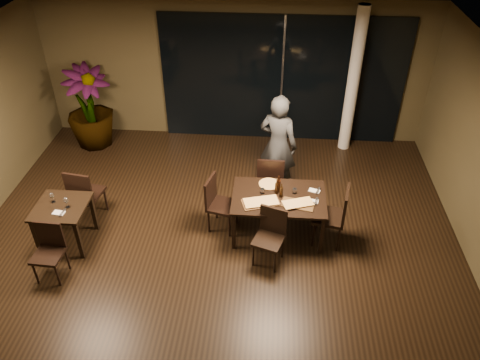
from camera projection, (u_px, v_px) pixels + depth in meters
name	position (u px, v px, depth m)	size (l,w,h in m)	color
ground	(212.00, 262.00, 7.34)	(8.00, 8.00, 0.00)	black
wall_back	(234.00, 70.00, 9.73)	(8.00, 0.10, 3.00)	#453D25
ceiling	(204.00, 83.00, 5.57)	(8.00, 8.00, 0.04)	silver
window_panel	(282.00, 80.00, 9.68)	(5.00, 0.06, 2.70)	black
column	(353.00, 82.00, 9.26)	(0.24, 0.24, 3.00)	white
main_table	(279.00, 200.00, 7.52)	(1.50, 1.00, 0.75)	black
side_table	(62.00, 212.00, 7.36)	(0.80, 0.80, 0.75)	black
chair_main_far	(270.00, 177.00, 8.24)	(0.48, 0.48, 1.00)	black
chair_main_near	(271.00, 233.00, 7.12)	(0.55, 0.55, 0.93)	black
chair_main_left	(218.00, 201.00, 7.72)	(0.55, 0.55, 0.97)	black
chair_main_right	(336.00, 213.00, 7.39)	(0.58, 0.58, 1.06)	black
chair_side_far	(84.00, 192.00, 7.87)	(0.54, 0.54, 1.02)	black
chair_side_near	(49.00, 248.00, 6.88)	(0.44, 0.44, 0.90)	black
diner	(278.00, 145.00, 8.35)	(0.65, 0.44, 1.93)	#2D2F32
potted_plant	(89.00, 107.00, 9.73)	(0.95, 0.95, 1.74)	#1D4918
pizza_board_left	(261.00, 203.00, 7.34)	(0.59, 0.29, 0.01)	#492E17
pizza_board_right	(298.00, 204.00, 7.31)	(0.51, 0.25, 0.01)	#432C15
oblong_pizza_left	(261.00, 202.00, 7.33)	(0.52, 0.24, 0.02)	maroon
oblong_pizza_right	(298.00, 203.00, 7.30)	(0.45, 0.21, 0.02)	maroon
round_pizza	(269.00, 184.00, 7.74)	(0.33, 0.33, 0.01)	#AE2B13
bottle_a	(277.00, 187.00, 7.47)	(0.06, 0.06, 0.27)	black
bottle_b	(281.00, 190.00, 7.41)	(0.06, 0.06, 0.25)	black
bottle_c	(278.00, 184.00, 7.51)	(0.07, 0.07, 0.30)	black
tumbler_left	(263.00, 191.00, 7.53)	(0.07, 0.07, 0.08)	white
tumbler_right	(295.00, 191.00, 7.53)	(0.07, 0.07, 0.08)	white
napkin_near	(313.00, 201.00, 7.37)	(0.18, 0.10, 0.01)	silver
napkin_far	(314.00, 191.00, 7.59)	(0.18, 0.10, 0.01)	white
wine_glass_a	(52.00, 198.00, 7.32)	(0.07, 0.07, 0.16)	white
wine_glass_b	(66.00, 203.00, 7.21)	(0.08, 0.08, 0.18)	white
side_napkin	(59.00, 213.00, 7.14)	(0.18, 0.11, 0.01)	white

